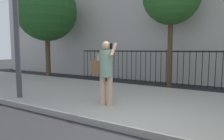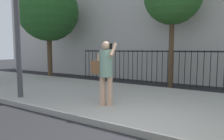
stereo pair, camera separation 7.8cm
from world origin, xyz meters
TOP-DOWN VIEW (x-y plane):
  - ground_plane at (0.00, 0.00)m, footprint 60.00×60.00m
  - sidewalk at (0.00, 2.20)m, footprint 28.00×4.40m
  - iron_fence at (0.00, 5.90)m, footprint 12.03×0.04m
  - pedestrian_on_phone at (-1.40, 1.04)m, footprint 0.71×0.51m
  - street_tree_mid at (-7.46, 4.51)m, footprint 3.34×3.34m

SIDE VIEW (x-z plane):
  - ground_plane at x=0.00m, z-range 0.00..0.00m
  - sidewalk at x=0.00m, z-range 0.00..0.15m
  - iron_fence at x=0.00m, z-range 0.22..1.82m
  - pedestrian_on_phone at x=-1.40m, z-range 0.29..1.99m
  - street_tree_mid at x=-7.46m, z-range 1.04..6.47m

